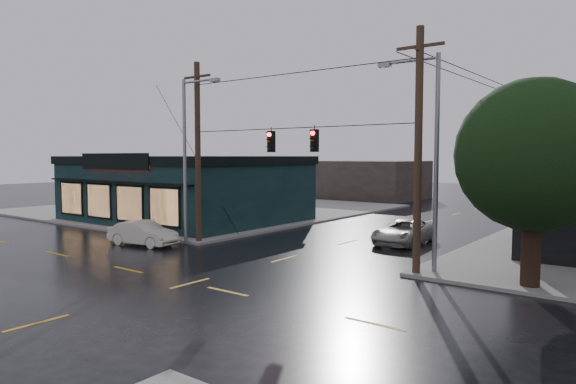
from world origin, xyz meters
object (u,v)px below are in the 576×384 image
Objects in this scene: corner_tree at (534,156)px; suv_silver at (404,232)px; utility_pole_ne at (416,276)px; sedan_cream at (143,233)px; utility_pole_nw at (199,244)px.

corner_tree is 11.07m from suv_silver.
utility_pole_ne is (-4.24, -0.50, -4.96)m from corner_tree.
corner_tree is at bearing -40.82° from suv_silver.
utility_pole_ne is 2.06× the size of suv_silver.
utility_pole_ne is 15.21m from sedan_cream.
corner_tree is 1.55× the size of suv_silver.
sedan_cream is (-15.02, -2.29, 0.68)m from utility_pole_ne.
corner_tree reaches higher than suv_silver.
utility_pole_nw is at bearing -145.36° from suv_silver.
utility_pole_ne is at bearing -173.28° from corner_tree.
utility_pole_nw is 2.46× the size of sedan_cream.
sedan_cream is 14.57m from suv_silver.
suv_silver is at bearing 141.17° from corner_tree.
sedan_cream is at bearing -142.87° from suv_silver.
utility_pole_ne is at bearing -63.72° from suv_silver.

